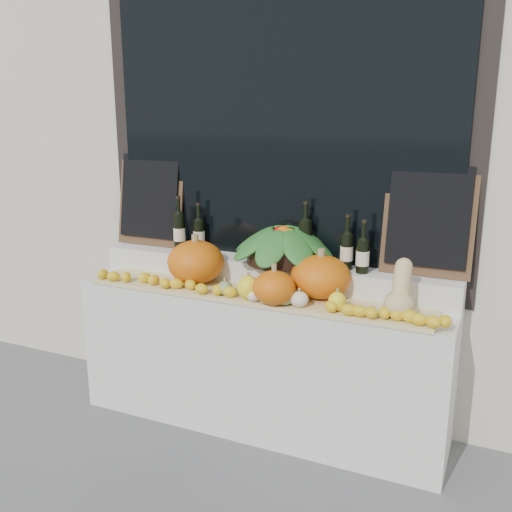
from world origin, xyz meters
TOP-DOWN VIEW (x-y plane):
  - storefront_facade at (0.00, 2.25)m, footprint 7.00×0.94m
  - display_sill at (0.00, 1.52)m, footprint 2.30×0.55m
  - rear_tier at (0.00, 1.68)m, footprint 2.30×0.25m
  - straw_bedding at (0.00, 1.40)m, footprint 2.10×0.32m
  - pumpkin_left at (-0.41, 1.45)m, footprint 0.43×0.43m
  - pumpkin_right at (0.38, 1.50)m, footprint 0.44×0.44m
  - pumpkin_center at (0.19, 1.28)m, footprint 0.31×0.31m
  - butternut_squash at (0.85, 1.38)m, footprint 0.16×0.21m
  - decorative_gourds at (0.16, 1.30)m, footprint 0.76×0.14m
  - lemon_heap at (0.00, 1.29)m, footprint 2.20×0.16m
  - produce_bowl at (0.09, 1.66)m, footprint 0.68×0.68m
  - wine_bottle_far_left at (-0.63, 1.63)m, footprint 0.08×0.08m
  - wine_bottle_near_left at (-0.52, 1.70)m, footprint 0.08×0.08m
  - wine_bottle_tall at (0.22, 1.69)m, footprint 0.08×0.08m
  - wine_bottle_near_right at (0.48, 1.67)m, footprint 0.08×0.08m
  - wine_bottle_far_right at (0.59, 1.63)m, footprint 0.08×0.08m
  - chalkboard_left at (-0.92, 1.74)m, footprint 0.50×0.13m
  - chalkboard_right at (0.92, 1.74)m, footprint 0.50×0.13m

SIDE VIEW (x-z plane):
  - display_sill at x=0.00m, z-range 0.00..0.88m
  - straw_bedding at x=0.00m, z-range 0.88..0.90m
  - lemon_heap at x=0.00m, z-range 0.91..0.97m
  - decorative_gourds at x=0.16m, z-range 0.88..1.04m
  - rear_tier at x=0.00m, z-range 0.88..1.04m
  - pumpkin_center at x=0.19m, z-range 0.91..1.10m
  - butternut_squash at x=0.85m, z-range 0.88..1.17m
  - pumpkin_right at x=0.38m, z-range 0.91..1.15m
  - pumpkin_left at x=-0.41m, z-range 0.91..1.17m
  - wine_bottle_far_right at x=0.59m, z-range 0.99..1.30m
  - wine_bottle_near_left at x=-0.52m, z-range 0.99..1.31m
  - wine_bottle_near_right at x=0.48m, z-range 0.99..1.31m
  - produce_bowl at x=0.09m, z-range 1.03..1.27m
  - wine_bottle_far_left at x=-0.63m, z-range 0.99..1.36m
  - wine_bottle_tall at x=0.22m, z-range 0.99..1.37m
  - chalkboard_left at x=-0.92m, z-range 1.05..1.67m
  - chalkboard_right at x=0.92m, z-range 1.05..1.67m
  - storefront_facade at x=0.00m, z-range 0.00..4.50m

